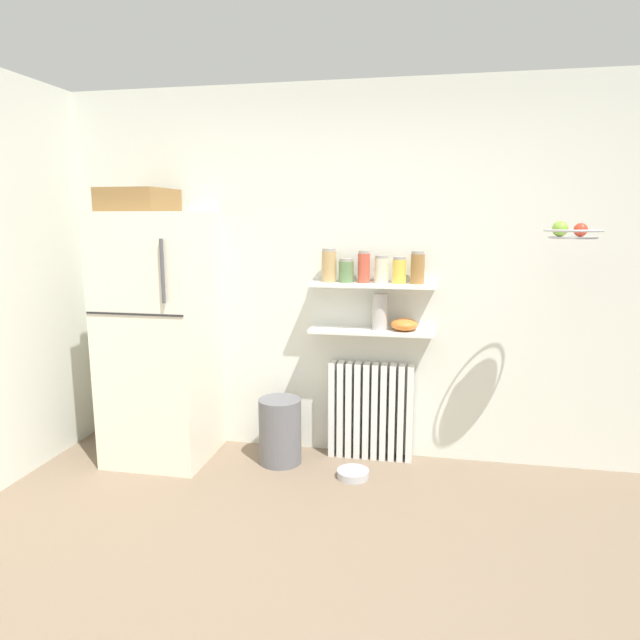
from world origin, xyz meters
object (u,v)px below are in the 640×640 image
trash_bin (280,431)px  refrigerator (159,333)px  radiator (371,411)px  pet_food_bowl (353,474)px  hanging_fruit_basket (572,231)px  storage_jar_3 (381,269)px  shelf_bowl (404,325)px  storage_jar_1 (346,271)px  storage_jar_2 (364,267)px  vase (380,312)px  storage_jar_4 (399,270)px  storage_jar_5 (418,268)px  storage_jar_0 (329,265)px

trash_bin → refrigerator: bearing=-177.4°
refrigerator → radiator: refrigerator is taller
radiator → trash_bin: size_ratio=1.50×
trash_bin → pet_food_bowl: trash_bin is taller
refrigerator → hanging_fruit_basket: size_ratio=5.92×
storage_jar_3 → shelf_bowl: 0.40m
refrigerator → storage_jar_1: bearing=9.6°
storage_jar_2 → storage_jar_3: (0.12, -0.00, -0.02)m
vase → shelf_bowl: vase is taller
storage_jar_2 → storage_jar_3: 0.12m
storage_jar_2 → hanging_fruit_basket: hanging_fruit_basket is taller
storage_jar_4 → vase: bearing=180.0°
pet_food_bowl → hanging_fruit_basket: bearing=-1.9°
storage_jar_3 → storage_jar_4: bearing=0.0°
storage_jar_4 → hanging_fruit_basket: 1.08m
refrigerator → shelf_bowl: refrigerator is taller
shelf_bowl → refrigerator: bearing=-172.7°
storage_jar_3 → hanging_fruit_basket: size_ratio=0.58×
radiator → storage_jar_5: bearing=-5.7°
radiator → trash_bin: 0.66m
storage_jar_2 → trash_bin: 1.28m
refrigerator → storage_jar_0: 1.28m
storage_jar_4 → pet_food_bowl: bearing=-128.5°
storage_jar_1 → pet_food_bowl: bearing=-72.0°
storage_jar_2 → storage_jar_5: size_ratio=1.00×
storage_jar_0 → storage_jar_4: size_ratio=1.28×
radiator → shelf_bowl: size_ratio=3.74×
vase → hanging_fruit_basket: bearing=-18.1°
radiator → storage_jar_0: storage_jar_0 is taller
vase → pet_food_bowl: (-0.13, -0.32, -1.04)m
trash_bin → storage_jar_0: bearing=29.6°
storage_jar_3 → trash_bin: 1.32m
storage_jar_0 → pet_food_bowl: size_ratio=1.08×
pet_food_bowl → storage_jar_4: bearing=51.5°
storage_jar_1 → shelf_bowl: (0.40, 0.00, -0.36)m
storage_jar_3 → trash_bin: (-0.67, -0.18, -1.13)m
radiator → hanging_fruit_basket: bearing=-18.6°
storage_jar_1 → refrigerator: bearing=-170.4°
storage_jar_1 → storage_jar_3: (0.24, 0.00, 0.01)m
storage_jar_2 → refrigerator: bearing=-171.2°
radiator → pet_food_bowl: size_ratio=3.26×
radiator → storage_jar_1: bearing=-170.5°
radiator → storage_jar_4: 1.02m
storage_jar_1 → pet_food_bowl: 1.36m
storage_jar_2 → storage_jar_0: bearing=-180.0°
storage_jar_4 → shelf_bowl: size_ratio=0.97×
storage_jar_5 → vase: bearing=180.0°
radiator → pet_food_bowl: radiator is taller
storage_jar_2 → vase: size_ratio=0.88×
storage_jar_0 → shelf_bowl: 0.65m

